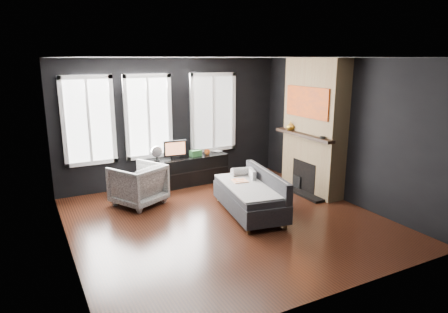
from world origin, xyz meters
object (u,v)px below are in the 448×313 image
armchair (138,182)px  mug (207,152)px  book (214,147)px  monitor (175,148)px  mantel_vase (290,126)px  sofa (249,193)px  media_console (187,170)px

armchair → mug: (1.78, 0.73, 0.25)m
mug → book: size_ratio=0.54×
armchair → monitor: bearing=-173.5°
mantel_vase → mug: bearing=139.8°
sofa → armchair: 2.11m
sofa → mantel_vase: (1.54, 0.93, 0.94)m
book → mantel_vase: 1.82m
armchair → media_console: bearing=-177.9°
sofa → armchair: (-1.61, 1.36, 0.05)m
media_console → book: (0.71, 0.11, 0.43)m
sofa → mantel_vase: 2.03m
armchair → monitor: size_ratio=1.71×
media_console → monitor: 0.60m
sofa → mantel_vase: size_ratio=9.67×
mug → mantel_vase: bearing=-40.2°
armchair → mantel_vase: mantel_vase is taller
armchair → mug: bearing=174.2°
monitor → mug: (0.76, 0.03, -0.16)m
sofa → mug: sofa is taller
monitor → book: size_ratio=2.08×
mug → book: book is taller
media_console → mantel_vase: 2.42m
monitor → armchair: bearing=-140.5°
sofa → mantel_vase: mantel_vase is taller
book → mantel_vase: bearing=-48.6°
sofa → monitor: monitor is taller
media_console → mug: mug is taller
mantel_vase → sofa: bearing=-148.8°
sofa → mug: size_ratio=13.61×
mug → mantel_vase: size_ratio=0.71×
armchair → book: size_ratio=3.56×
media_console → mantel_vase: bearing=-37.1°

